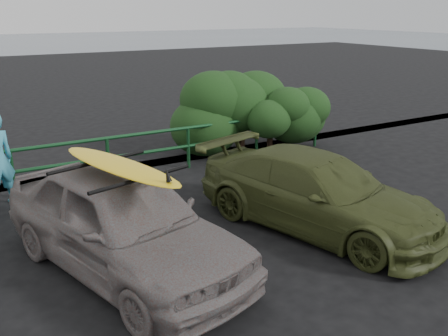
% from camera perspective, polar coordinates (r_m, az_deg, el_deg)
% --- Properties ---
extents(ground, '(80.00, 80.00, 0.00)m').
position_cam_1_polar(ground, '(6.98, -7.69, -14.63)').
color(ground, black).
extents(guardrail, '(14.00, 0.08, 1.04)m').
position_cam_1_polar(guardrail, '(11.18, -17.97, 0.21)').
color(guardrail, '#123F1E').
rests_on(guardrail, ground).
extents(shrub_right, '(3.20, 2.40, 2.00)m').
position_cam_1_polar(shrub_right, '(13.41, 2.58, 6.00)').
color(shrub_right, '#1A3C16').
rests_on(shrub_right, ground).
extents(sedan, '(2.89, 4.82, 1.54)m').
position_cam_1_polar(sedan, '(7.42, -11.52, -6.07)').
color(sedan, slate).
rests_on(sedan, ground).
extents(olive_vehicle, '(3.04, 4.88, 1.32)m').
position_cam_1_polar(olive_vehicle, '(8.88, 10.59, -2.75)').
color(olive_vehicle, '#3E471F').
rests_on(olive_vehicle, ground).
extents(roof_rack, '(1.84, 1.49, 0.05)m').
position_cam_1_polar(roof_rack, '(7.14, -11.91, -0.22)').
color(roof_rack, black).
rests_on(roof_rack, sedan).
extents(surfboard, '(1.20, 2.71, 0.08)m').
position_cam_1_polar(surfboard, '(7.12, -11.94, 0.29)').
color(surfboard, yellow).
rests_on(surfboard, roof_rack).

